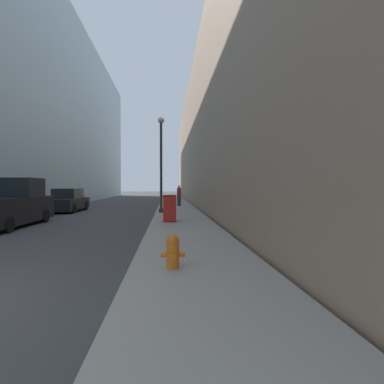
# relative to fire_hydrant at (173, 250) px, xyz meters

# --- Properties ---
(sidewalk_right) EXTENTS (2.92, 60.00, 0.16)m
(sidewalk_right) POSITION_rel_fire_hydrant_xyz_m (0.57, 16.02, -0.43)
(sidewalk_right) COLOR #9E998E
(sidewalk_right) RESTS_ON ground
(building_left_glass) EXTENTS (12.00, 60.00, 19.54)m
(building_left_glass) POSITION_rel_fire_hydrant_xyz_m (-15.39, 24.02, 9.26)
(building_left_glass) COLOR #99B7C6
(building_left_glass) RESTS_ON ground
(building_right_stone) EXTENTS (12.00, 60.00, 12.99)m
(building_right_stone) POSITION_rel_fire_hydrant_xyz_m (8.12, 24.02, 5.98)
(building_right_stone) COLOR #9E7F66
(building_right_stone) RESTS_ON ground
(fire_hydrant) EXTENTS (0.50, 0.39, 0.68)m
(fire_hydrant) POSITION_rel_fire_hydrant_xyz_m (0.00, 0.00, 0.00)
(fire_hydrant) COLOR orange
(fire_hydrant) RESTS_ON sidewalk_right
(trash_bin) EXTENTS (0.62, 0.65, 1.25)m
(trash_bin) POSITION_rel_fire_hydrant_xyz_m (-0.02, 8.00, 0.28)
(trash_bin) COLOR red
(trash_bin) RESTS_ON sidewalk_right
(lamppost) EXTENTS (0.40, 0.40, 5.98)m
(lamppost) POSITION_rel_fire_hydrant_xyz_m (-0.52, 12.83, 3.04)
(lamppost) COLOR #2D332D
(lamppost) RESTS_ON sidewalk_right
(pickup_truck) EXTENTS (2.06, 5.60, 2.20)m
(pickup_truck) POSITION_rel_fire_hydrant_xyz_m (-7.19, 7.98, 0.41)
(pickup_truck) COLOR black
(pickup_truck) RESTS_ON ground
(parked_sedan_near) EXTENTS (1.83, 4.80, 1.64)m
(parked_sedan_near) POSITION_rel_fire_hydrant_xyz_m (-7.21, 16.01, 0.24)
(parked_sedan_near) COLOR black
(parked_sedan_near) RESTS_ON ground
(pedestrian_on_sidewalk) EXTENTS (0.35, 0.23, 1.72)m
(pedestrian_on_sidewalk) POSITION_rel_fire_hydrant_xyz_m (0.83, 19.26, 0.51)
(pedestrian_on_sidewalk) COLOR #2D3347
(pedestrian_on_sidewalk) RESTS_ON sidewalk_right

